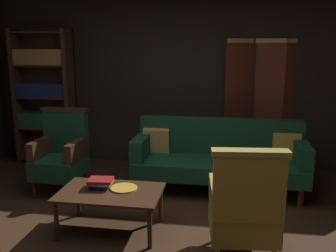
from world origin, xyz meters
The scene contains 12 objects.
ground_plane centered at (0.00, 0.00, 0.00)m, with size 10.00×10.00×0.00m, color #331E11.
back_wall centered at (0.00, 2.45, 1.40)m, with size 7.20×0.10×2.80m, color black.
folding_screen centered at (1.19, 2.37, 0.99)m, with size 1.22×0.46×1.90m.
bookshelf centered at (-2.15, 2.19, 1.08)m, with size 0.90×0.32×2.05m.
velvet_couch centered at (0.55, 1.45, 0.45)m, with size 2.12×0.78×0.88m.
coffee_table centered at (-0.47, 0.15, 0.37)m, with size 1.00×0.64×0.42m.
armchair_gilt_accent centered at (0.81, -0.18, 0.49)m, with size 0.64×0.63×1.04m.
armchair_wing_left centered at (-1.39, 1.06, 0.49)m, with size 0.60×0.59×1.04m.
book_navy_cloth centered at (-0.59, 0.22, 0.44)m, with size 0.19×0.15×0.04m, color navy.
book_tan_leather centered at (-0.59, 0.22, 0.48)m, with size 0.22×0.18×0.03m, color #9E7A47.
book_red_leather centered at (-0.59, 0.22, 0.50)m, with size 0.24×0.19×0.03m, color maroon.
brass_tray centered at (-0.35, 0.23, 0.43)m, with size 0.27×0.27×0.02m, color gold.
Camera 1 is at (0.65, -3.20, 1.85)m, focal length 40.54 mm.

